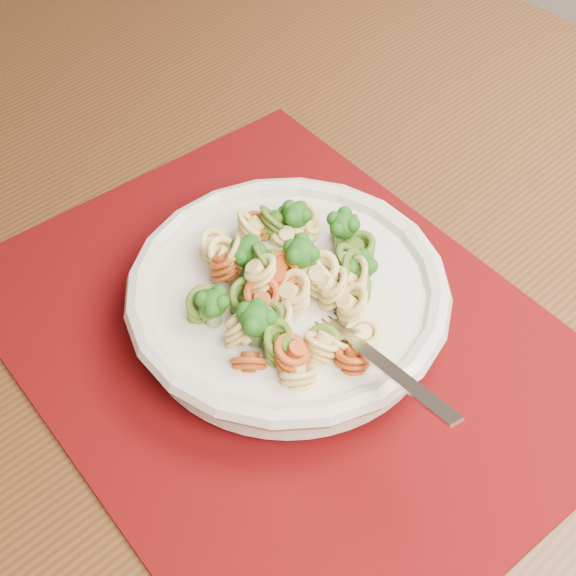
% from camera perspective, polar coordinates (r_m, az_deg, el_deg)
% --- Properties ---
extents(dining_table, '(1.68, 1.43, 0.78)m').
position_cam_1_polar(dining_table, '(0.80, 5.27, -2.36)').
color(dining_table, '#4C2D15').
rests_on(dining_table, ground).
extents(placemat, '(0.61, 0.56, 0.00)m').
position_cam_1_polar(placemat, '(0.65, -0.34, -3.56)').
color(placemat, '#520703').
rests_on(placemat, dining_table).
extents(pasta_bowl, '(0.26, 0.26, 0.05)m').
position_cam_1_polar(pasta_bowl, '(0.64, 0.00, -0.61)').
color(pasta_bowl, beige).
rests_on(pasta_bowl, placemat).
extents(pasta_broccoli_heap, '(0.22, 0.22, 0.06)m').
position_cam_1_polar(pasta_broccoli_heap, '(0.63, 0.00, 0.36)').
color(pasta_broccoli_heap, tan).
rests_on(pasta_broccoli_heap, pasta_bowl).
extents(fork, '(0.16, 0.13, 0.08)m').
position_cam_1_polar(fork, '(0.60, 3.70, -3.01)').
color(fork, silver).
rests_on(fork, pasta_bowl).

